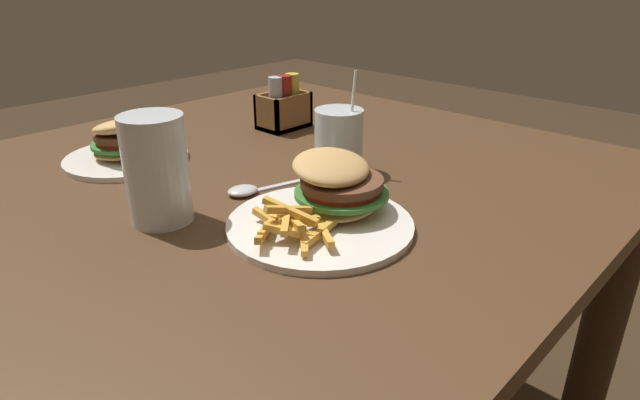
{
  "coord_description": "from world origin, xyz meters",
  "views": [
    {
      "loc": [
        -0.56,
        -0.67,
        1.07
      ],
      "look_at": [
        -0.08,
        -0.22,
        0.77
      ],
      "focal_mm": 30.0,
      "sensor_mm": 36.0,
      "label": 1
    }
  ],
  "objects_px": {
    "meal_plate_far": "(125,146)",
    "meal_plate_near": "(330,200)",
    "juice_glass": "(339,142)",
    "spoon": "(248,190)",
    "condiment_caddy": "(284,108)",
    "beer_glass": "(157,174)"
  },
  "relations": [
    {
      "from": "spoon",
      "to": "meal_plate_far",
      "type": "height_order",
      "value": "meal_plate_far"
    },
    {
      "from": "meal_plate_near",
      "to": "meal_plate_far",
      "type": "bearing_deg",
      "value": 99.4
    },
    {
      "from": "beer_glass",
      "to": "meal_plate_far",
      "type": "height_order",
      "value": "beer_glass"
    },
    {
      "from": "juice_glass",
      "to": "spoon",
      "type": "height_order",
      "value": "juice_glass"
    },
    {
      "from": "meal_plate_near",
      "to": "spoon",
      "type": "distance_m",
      "value": 0.16
    },
    {
      "from": "meal_plate_far",
      "to": "condiment_caddy",
      "type": "height_order",
      "value": "condiment_caddy"
    },
    {
      "from": "meal_plate_near",
      "to": "condiment_caddy",
      "type": "distance_m",
      "value": 0.48
    },
    {
      "from": "beer_glass",
      "to": "spoon",
      "type": "relative_size",
      "value": 0.98
    },
    {
      "from": "meal_plate_near",
      "to": "condiment_caddy",
      "type": "relative_size",
      "value": 2.28
    },
    {
      "from": "spoon",
      "to": "condiment_caddy",
      "type": "relative_size",
      "value": 1.35
    },
    {
      "from": "juice_glass",
      "to": "condiment_caddy",
      "type": "distance_m",
      "value": 0.29
    },
    {
      "from": "beer_glass",
      "to": "juice_glass",
      "type": "distance_m",
      "value": 0.33
    },
    {
      "from": "meal_plate_near",
      "to": "juice_glass",
      "type": "height_order",
      "value": "juice_glass"
    },
    {
      "from": "meal_plate_far",
      "to": "meal_plate_near",
      "type": "bearing_deg",
      "value": -80.6
    },
    {
      "from": "spoon",
      "to": "meal_plate_far",
      "type": "relative_size",
      "value": 0.7
    },
    {
      "from": "meal_plate_near",
      "to": "condiment_caddy",
      "type": "xyz_separation_m",
      "value": [
        0.28,
        0.39,
        0.01
      ]
    },
    {
      "from": "juice_glass",
      "to": "spoon",
      "type": "bearing_deg",
      "value": 168.4
    },
    {
      "from": "spoon",
      "to": "meal_plate_near",
      "type": "bearing_deg",
      "value": 111.45
    },
    {
      "from": "juice_glass",
      "to": "meal_plate_far",
      "type": "height_order",
      "value": "juice_glass"
    },
    {
      "from": "beer_glass",
      "to": "meal_plate_far",
      "type": "distance_m",
      "value": 0.28
    },
    {
      "from": "condiment_caddy",
      "to": "juice_glass",
      "type": "bearing_deg",
      "value": -113.99
    },
    {
      "from": "beer_glass",
      "to": "condiment_caddy",
      "type": "bearing_deg",
      "value": 25.7
    }
  ]
}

